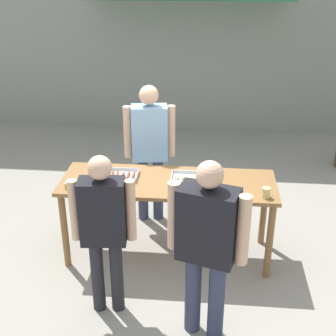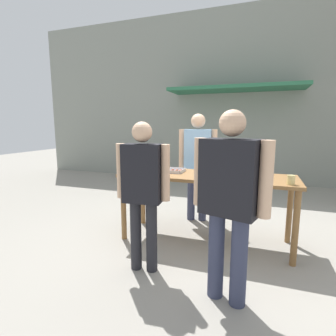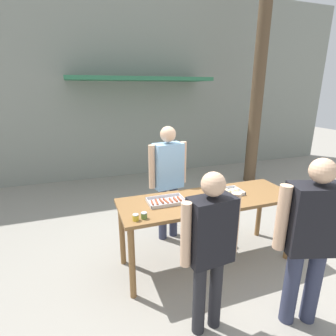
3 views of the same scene
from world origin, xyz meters
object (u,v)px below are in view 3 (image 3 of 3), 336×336
beer_cup (287,192)px  person_customer_with_cup (312,233)px  utility_pole (263,31)px  food_tray_sausages (166,201)px  person_server_behind_table (168,174)px  condiment_jar_mustard (136,217)px  person_customer_holding_hotdog (210,242)px  food_tray_buns (225,192)px  condiment_jar_ketchup (144,216)px

beer_cup → person_customer_with_cup: 1.04m
person_customer_with_cup → utility_pole: bearing=-102.7°
food_tray_sausages → utility_pole: utility_pole is taller
food_tray_sausages → beer_cup: 1.54m
food_tray_sausages → person_server_behind_table: size_ratio=0.25×
beer_cup → person_server_behind_table: size_ratio=0.06×
condiment_jar_mustard → food_tray_sausages: bearing=35.8°
person_server_behind_table → person_customer_holding_hotdog: size_ratio=1.09×
person_customer_with_cup → person_server_behind_table: bearing=-52.4°
condiment_jar_mustard → person_server_behind_table: 1.21m
food_tray_sausages → beer_cup: (1.51, -0.31, 0.04)m
food_tray_buns → condiment_jar_ketchup: (-1.15, -0.30, 0.01)m
condiment_jar_ketchup → person_customer_with_cup: size_ratio=0.04×
food_tray_sausages → person_customer_with_cup: person_customer_with_cup is taller
beer_cup → person_customer_holding_hotdog: (-1.44, -0.66, -0.02)m
food_tray_sausages → person_customer_with_cup: (0.96, -1.19, 0.06)m
food_tray_sausages → beer_cup: bearing=-11.5°
person_server_behind_table → condiment_jar_mustard: bearing=-133.8°
condiment_jar_mustard → person_customer_holding_hotdog: bearing=-52.4°
person_server_behind_table → person_customer_with_cup: 1.98m
condiment_jar_ketchup → person_server_behind_table: person_server_behind_table is taller
person_customer_with_cup → utility_pole: 4.82m
food_tray_sausages → food_tray_buns: food_tray_buns is taller
food_tray_sausages → condiment_jar_ketchup: bearing=-138.7°
food_tray_sausages → utility_pole: (3.03, 2.45, 2.45)m
beer_cup → person_server_behind_table: 1.59m
beer_cup → person_customer_with_cup: (-0.55, -0.88, 0.02)m
condiment_jar_mustard → person_customer_with_cup: (1.39, -0.87, 0.04)m
food_tray_buns → person_server_behind_table: bearing=129.3°
food_tray_sausages → food_tray_buns: 0.80m
person_customer_holding_hotdog → condiment_jar_ketchup: bearing=-63.1°
food_tray_sausages → person_server_behind_table: 0.72m
food_tray_buns → condiment_jar_mustard: 1.28m
person_server_behind_table → person_customer_holding_hotdog: person_server_behind_table is taller
person_server_behind_table → person_customer_with_cup: person_server_behind_table is taller
food_tray_buns → condiment_jar_ketchup: 1.19m
food_tray_sausages → condiment_jar_mustard: 0.54m
food_tray_buns → person_customer_with_cup: bearing=-82.7°
food_tray_sausages → person_customer_holding_hotdog: person_customer_holding_hotdog is taller
utility_pole → person_customer_holding_hotdog: bearing=-130.9°
food_tray_sausages → food_tray_buns: bearing=0.0°
person_server_behind_table → condiment_jar_ketchup: bearing=-130.3°
food_tray_sausages → person_server_behind_table: bearing=68.9°
condiment_jar_ketchup → beer_cup: 1.85m
beer_cup → utility_pole: size_ratio=0.02×
person_server_behind_table → utility_pole: size_ratio=0.26×
condiment_jar_ketchup → person_customer_with_cup: 1.57m
food_tray_sausages → person_server_behind_table: (0.26, 0.67, 0.11)m
person_server_behind_table → person_customer_holding_hotdog: (-0.19, -1.64, -0.09)m
food_tray_sausages → person_customer_holding_hotdog: size_ratio=0.28×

